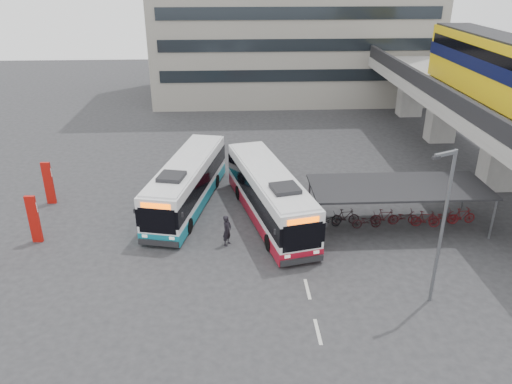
{
  "coord_description": "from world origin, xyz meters",
  "views": [
    {
      "loc": [
        -0.93,
        -22.3,
        13.98
      ],
      "look_at": [
        0.42,
        3.76,
        2.0
      ],
      "focal_mm": 35.0,
      "sensor_mm": 36.0,
      "label": 1
    }
  ],
  "objects_px": {
    "bus_main": "(269,195)",
    "bus_teal": "(187,184)",
    "lamp_post": "(442,220)",
    "pedestrian": "(227,230)"
  },
  "relations": [
    {
      "from": "pedestrian",
      "to": "bus_main",
      "type": "bearing_deg",
      "value": -9.62
    },
    {
      "from": "bus_main",
      "to": "bus_teal",
      "type": "relative_size",
      "value": 1.02
    },
    {
      "from": "bus_teal",
      "to": "pedestrian",
      "type": "relative_size",
      "value": 6.35
    },
    {
      "from": "bus_main",
      "to": "lamp_post",
      "type": "height_order",
      "value": "lamp_post"
    },
    {
      "from": "bus_teal",
      "to": "lamp_post",
      "type": "xyz_separation_m",
      "value": [
        11.63,
        -10.48,
        2.66
      ]
    },
    {
      "from": "bus_main",
      "to": "bus_teal",
      "type": "bearing_deg",
      "value": 145.01
    },
    {
      "from": "bus_main",
      "to": "lamp_post",
      "type": "relative_size",
      "value": 1.55
    },
    {
      "from": "bus_main",
      "to": "lamp_post",
      "type": "bearing_deg",
      "value": -64.77
    },
    {
      "from": "lamp_post",
      "to": "bus_teal",
      "type": "bearing_deg",
      "value": 114.04
    },
    {
      "from": "pedestrian",
      "to": "lamp_post",
      "type": "distance_m",
      "value": 11.15
    }
  ]
}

